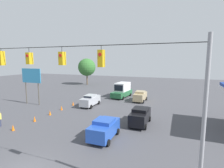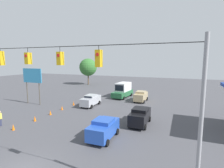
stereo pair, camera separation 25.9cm
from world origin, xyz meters
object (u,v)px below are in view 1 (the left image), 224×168
object	(u,v)px
traffic_cone_second	(35,119)
traffic_cone_third	(50,113)
tree_horizon_left	(87,67)
sedan_silver_withflow_far	(90,100)
traffic_cone_fourth	(61,108)
traffic_cone_fifth	(73,103)
sedan_black_oncoming_far	(140,116)
sedan_tan_oncoming_deep	(140,96)
roadside_billboard	(31,78)
traffic_cone_nearest	(13,128)
sedan_blue_crossing_near	(104,128)
overhead_signal_span	(31,85)
box_truck_green_withflow_deep	(122,90)
traffic_cone_farthest	(82,100)

from	to	relation	value
traffic_cone_second	traffic_cone_third	size ratio (longest dim) A/B	1.00
tree_horizon_left	sedan_silver_withflow_far	bearing A→B (deg)	120.47
traffic_cone_fourth	tree_horizon_left	distance (m)	28.43
tree_horizon_left	traffic_cone_fifth	bearing A→B (deg)	113.83
traffic_cone_third	sedan_black_oncoming_far	bearing A→B (deg)	-175.05
sedan_tan_oncoming_deep	traffic_cone_fifth	xyz separation A→B (m)	(10.04, 7.05, -0.67)
sedan_black_oncoming_far	traffic_cone_second	size ratio (longest dim) A/B	6.47
traffic_cone_fifth	roadside_billboard	distance (m)	8.38
sedan_tan_oncoming_deep	traffic_cone_fourth	size ratio (longest dim) A/B	6.15
traffic_cone_nearest	traffic_cone_fifth	distance (m)	11.51
sedan_blue_crossing_near	traffic_cone_second	distance (m)	10.21
overhead_signal_span	box_truck_green_withflow_deep	distance (m)	25.38
traffic_cone_second	tree_horizon_left	distance (m)	33.46
traffic_cone_farthest	traffic_cone_fifth	bearing A→B (deg)	89.88
traffic_cone_second	traffic_cone_fourth	xyz separation A→B (m)	(0.01, -5.40, 0.00)
roadside_billboard	traffic_cone_fourth	bearing A→B (deg)	170.40
overhead_signal_span	sedan_black_oncoming_far	xyz separation A→B (m)	(-5.36, -10.93, -4.89)
sedan_silver_withflow_far	tree_horizon_left	size ratio (longest dim) A/B	0.57
traffic_cone_fifth	traffic_cone_farthest	world-z (taller)	same
overhead_signal_span	box_truck_green_withflow_deep	size ratio (longest dim) A/B	3.43
sedan_black_oncoming_far	traffic_cone_third	distance (m)	12.62
sedan_silver_withflow_far	traffic_cone_fifth	distance (m)	3.11
traffic_cone_farthest	box_truck_green_withflow_deep	bearing A→B (deg)	-131.22
sedan_silver_withflow_far	traffic_cone_third	distance (m)	7.10
sedan_blue_crossing_near	traffic_cone_fourth	distance (m)	12.12
traffic_cone_nearest	traffic_cone_farthest	distance (m)	14.37
sedan_tan_oncoming_deep	roadside_billboard	size ratio (longest dim) A/B	0.68
sedan_silver_withflow_far	box_truck_green_withflow_deep	bearing A→B (deg)	-107.82
sedan_blue_crossing_near	traffic_cone_fifth	distance (m)	13.97
overhead_signal_span	traffic_cone_second	bearing A→B (deg)	-44.42
box_truck_green_withflow_deep	traffic_cone_fifth	size ratio (longest dim) A/B	9.21
traffic_cone_fifth	tree_horizon_left	world-z (taller)	tree_horizon_left
traffic_cone_fifth	traffic_cone_second	bearing A→B (deg)	89.66
traffic_cone_nearest	box_truck_green_withflow_deep	bearing A→B (deg)	-105.46
sedan_blue_crossing_near	box_truck_green_withflow_deep	world-z (taller)	box_truck_green_withflow_deep
sedan_tan_oncoming_deep	roadside_billboard	distance (m)	19.56
overhead_signal_span	roadside_billboard	world-z (taller)	overhead_signal_span
traffic_cone_fourth	traffic_cone_third	bearing A→B (deg)	91.09
tree_horizon_left	roadside_billboard	bearing A→B (deg)	97.28
traffic_cone_farthest	traffic_cone_nearest	bearing A→B (deg)	89.79
traffic_cone_nearest	traffic_cone_fifth	world-z (taller)	same
box_truck_green_withflow_deep	traffic_cone_fifth	world-z (taller)	box_truck_green_withflow_deep
traffic_cone_third	roadside_billboard	size ratio (longest dim) A/B	0.11
roadside_billboard	traffic_cone_farthest	bearing A→B (deg)	-145.95
sedan_tan_oncoming_deep	traffic_cone_third	world-z (taller)	sedan_tan_oncoming_deep
traffic_cone_farthest	sedan_black_oncoming_far	bearing A→B (deg)	149.25
sedan_silver_withflow_far	traffic_cone_third	world-z (taller)	sedan_silver_withflow_far
box_truck_green_withflow_deep	traffic_cone_second	distance (m)	18.79
sedan_blue_crossing_near	traffic_cone_nearest	distance (m)	10.30
sedan_black_oncoming_far	roadside_billboard	xyz separation A→B (m)	(19.54, -2.73, 3.51)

